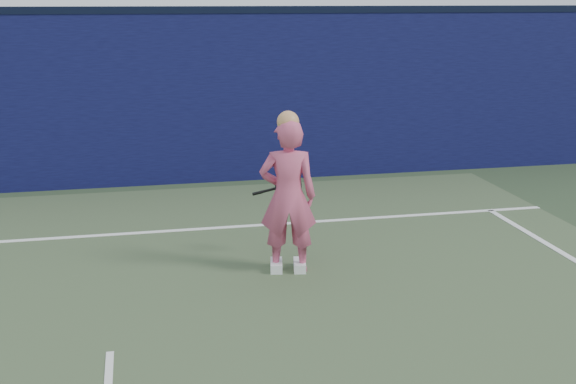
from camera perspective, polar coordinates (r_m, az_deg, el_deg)
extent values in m
cube|color=#0C0C35|center=(10.96, -13.55, 6.98)|extent=(24.00, 0.40, 2.50)
cube|color=black|center=(10.86, -13.98, 13.78)|extent=(24.00, 0.42, 0.10)
imported|color=#CC4F73|center=(7.24, 0.00, -0.37)|extent=(0.63, 0.48, 1.58)
sphere|color=tan|center=(7.07, 0.00, 5.56)|extent=(0.22, 0.22, 0.22)
cube|color=white|center=(7.47, 0.93, -5.83)|extent=(0.17, 0.30, 0.10)
cube|color=white|center=(7.46, -0.93, -5.85)|extent=(0.17, 0.30, 0.10)
torus|color=black|center=(7.64, 0.04, 0.48)|extent=(0.29, 0.06, 0.29)
torus|color=#BACE13|center=(7.64, 0.04, 0.48)|extent=(0.24, 0.04, 0.24)
cylinder|color=beige|center=(7.64, 0.04, 0.48)|extent=(0.23, 0.03, 0.23)
cylinder|color=black|center=(7.69, -1.54, 0.14)|extent=(0.26, 0.08, 0.10)
cylinder|color=black|center=(7.73, -2.42, -0.08)|extent=(0.12, 0.06, 0.06)
cube|color=white|center=(8.79, -13.38, -3.27)|extent=(11.00, 0.08, 0.01)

